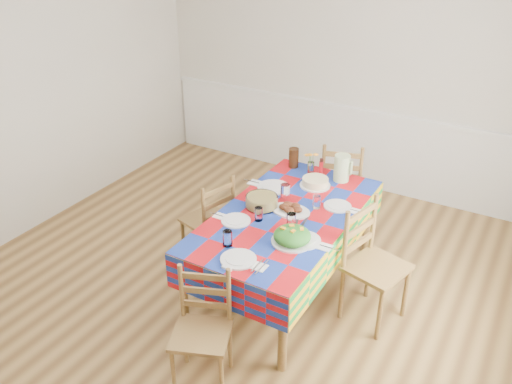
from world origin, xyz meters
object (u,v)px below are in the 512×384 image
(chair_far, at_px, (341,185))
(tea_pitcher, at_px, (294,158))
(chair_right, at_px, (372,265))
(chair_left, at_px, (210,221))
(chair_near, at_px, (202,330))
(green_pitcher, at_px, (342,168))
(dining_table, at_px, (286,222))
(meat_platter, at_px, (291,209))

(chair_far, bearing_deg, tea_pitcher, 27.95)
(chair_far, height_order, chair_right, chair_right)
(chair_far, bearing_deg, chair_left, 38.92)
(chair_near, relative_size, chair_right, 0.87)
(green_pitcher, distance_m, chair_left, 1.25)
(chair_right, bearing_deg, tea_pitcher, 68.17)
(chair_far, bearing_deg, green_pitcher, 91.04)
(dining_table, relative_size, chair_left, 2.12)
(meat_platter, bearing_deg, chair_far, 90.17)
(chair_right, bearing_deg, green_pitcher, 52.13)
(chair_near, bearing_deg, chair_far, 67.58)
(meat_platter, height_order, chair_left, chair_left)
(green_pitcher, relative_size, chair_right, 0.25)
(chair_near, xyz_separation_m, chair_right, (0.75, 1.18, 0.06))
(dining_table, bearing_deg, chair_near, -90.71)
(chair_near, relative_size, chair_left, 0.97)
(dining_table, bearing_deg, chair_right, 0.87)
(tea_pitcher, xyz_separation_m, chair_left, (-0.40, -0.81, -0.38))
(chair_right, bearing_deg, chair_left, 105.39)
(tea_pitcher, xyz_separation_m, chair_near, (0.32, -1.96, -0.40))
(dining_table, relative_size, meat_platter, 5.70)
(green_pitcher, bearing_deg, tea_pitcher, 175.92)
(tea_pitcher, bearing_deg, chair_left, -116.53)
(chair_right, bearing_deg, chair_far, 46.55)
(tea_pitcher, bearing_deg, green_pitcher, -4.08)
(chair_near, bearing_deg, meat_platter, 66.79)
(dining_table, xyz_separation_m, tea_pitcher, (-0.33, 0.80, 0.17))
(green_pitcher, height_order, chair_near, green_pitcher)
(dining_table, distance_m, chair_left, 0.77)
(meat_platter, xyz_separation_m, chair_near, (-0.03, -1.21, -0.33))
(chair_left, distance_m, chair_right, 1.47)
(dining_table, xyz_separation_m, chair_near, (-0.01, -1.17, -0.22))
(tea_pitcher, bearing_deg, meat_platter, -65.02)
(dining_table, xyz_separation_m, chair_far, (0.01, 1.16, -0.19))
(chair_left, xyz_separation_m, chair_right, (1.47, 0.02, 0.05))
(green_pitcher, xyz_separation_m, chair_right, (0.58, -0.75, -0.36))
(chair_far, distance_m, chair_right, 1.36)
(dining_table, xyz_separation_m, green_pitcher, (0.16, 0.76, 0.20))
(chair_near, bearing_deg, green_pitcher, 63.24)
(chair_near, xyz_separation_m, chair_left, (-0.72, 1.16, 0.01))
(green_pitcher, relative_size, chair_near, 0.29)
(tea_pitcher, relative_size, chair_near, 0.22)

